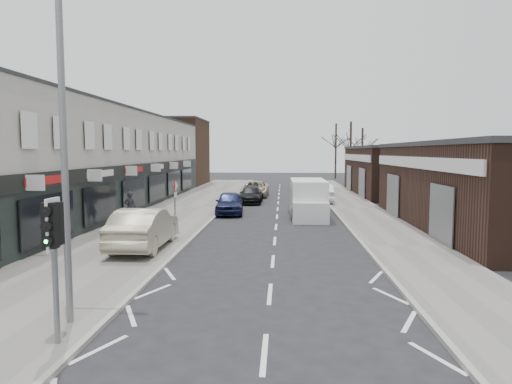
# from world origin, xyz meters

# --- Properties ---
(ground) EXTENTS (160.00, 160.00, 0.00)m
(ground) POSITION_xyz_m (0.00, 0.00, 0.00)
(ground) COLOR black
(ground) RESTS_ON ground
(pavement_left) EXTENTS (5.50, 64.00, 0.12)m
(pavement_left) POSITION_xyz_m (-6.75, 22.00, 0.06)
(pavement_left) COLOR slate
(pavement_left) RESTS_ON ground
(pavement_right) EXTENTS (3.50, 64.00, 0.12)m
(pavement_right) POSITION_xyz_m (5.75, 22.00, 0.06)
(pavement_right) COLOR slate
(pavement_right) RESTS_ON ground
(shop_terrace_left) EXTENTS (8.00, 41.00, 7.10)m
(shop_terrace_left) POSITION_xyz_m (-13.50, 19.50, 3.55)
(shop_terrace_left) COLOR #BDB7AC
(shop_terrace_left) RESTS_ON ground
(brick_block_far) EXTENTS (8.00, 10.00, 8.00)m
(brick_block_far) POSITION_xyz_m (-13.50, 45.00, 4.00)
(brick_block_far) COLOR #442D1D
(brick_block_far) RESTS_ON ground
(right_unit_near) EXTENTS (10.00, 18.00, 4.50)m
(right_unit_near) POSITION_xyz_m (12.50, 14.00, 2.25)
(right_unit_near) COLOR #342017
(right_unit_near) RESTS_ON ground
(right_unit_far) EXTENTS (10.00, 16.00, 4.50)m
(right_unit_far) POSITION_xyz_m (12.50, 34.00, 2.25)
(right_unit_far) COLOR #342017
(right_unit_far) RESTS_ON ground
(tree_far_a) EXTENTS (3.60, 3.60, 8.00)m
(tree_far_a) POSITION_xyz_m (9.00, 48.00, 0.00)
(tree_far_a) COLOR #382D26
(tree_far_a) RESTS_ON ground
(tree_far_b) EXTENTS (3.60, 3.60, 7.50)m
(tree_far_b) POSITION_xyz_m (11.50, 54.00, 0.00)
(tree_far_b) COLOR #382D26
(tree_far_b) RESTS_ON ground
(tree_far_c) EXTENTS (3.60, 3.60, 8.50)m
(tree_far_c) POSITION_xyz_m (8.50, 60.00, 0.00)
(tree_far_c) COLOR #382D26
(tree_far_c) RESTS_ON ground
(traffic_light) EXTENTS (0.28, 0.60, 3.10)m
(traffic_light) POSITION_xyz_m (-4.40, -2.02, 2.41)
(traffic_light) COLOR slate
(traffic_light) RESTS_ON pavement_left
(street_lamp) EXTENTS (2.23, 0.22, 8.00)m
(street_lamp) POSITION_xyz_m (-4.53, -0.80, 4.62)
(street_lamp) COLOR slate
(street_lamp) RESTS_ON pavement_left
(warning_sign) EXTENTS (0.12, 0.80, 2.70)m
(warning_sign) POSITION_xyz_m (-5.16, 12.00, 2.20)
(warning_sign) COLOR slate
(warning_sign) RESTS_ON pavement_left
(white_van) EXTENTS (2.20, 6.12, 2.38)m
(white_van) POSITION_xyz_m (2.00, 18.11, 1.12)
(white_van) COLOR white
(white_van) RESTS_ON ground
(sedan_on_pavement) EXTENTS (1.87, 5.21, 1.71)m
(sedan_on_pavement) POSITION_xyz_m (-5.47, 7.57, 0.97)
(sedan_on_pavement) COLOR #A59F84
(sedan_on_pavement) RESTS_ON pavement_left
(pedestrian) EXTENTS (0.67, 0.44, 1.83)m
(pedestrian) POSITION_xyz_m (-8.25, 14.00, 1.03)
(pedestrian) COLOR black
(pedestrian) RESTS_ON pavement_left
(parked_car_left_a) EXTENTS (2.13, 4.56, 1.51)m
(parked_car_left_a) POSITION_xyz_m (-3.20, 19.09, 0.75)
(parked_car_left_a) COLOR #121839
(parked_car_left_a) RESTS_ON ground
(parked_car_left_b) EXTENTS (1.87, 4.54, 1.31)m
(parked_car_left_b) POSITION_xyz_m (-2.22, 25.76, 0.66)
(parked_car_left_b) COLOR black
(parked_car_left_b) RESTS_ON ground
(parked_car_left_c) EXTENTS (2.47, 5.20, 1.43)m
(parked_car_left_c) POSITION_xyz_m (-2.20, 31.24, 0.72)
(parked_car_left_c) COLOR beige
(parked_car_left_c) RESTS_ON ground
(parked_car_right_a) EXTENTS (1.75, 4.85, 1.59)m
(parked_car_right_a) POSITION_xyz_m (3.50, 26.16, 0.80)
(parked_car_right_a) COLOR silver
(parked_car_right_a) RESTS_ON ground
(parked_car_right_b) EXTENTS (2.16, 4.90, 1.64)m
(parked_car_right_b) POSITION_xyz_m (3.50, 31.61, 0.82)
(parked_car_right_b) COLOR black
(parked_car_right_b) RESTS_ON ground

